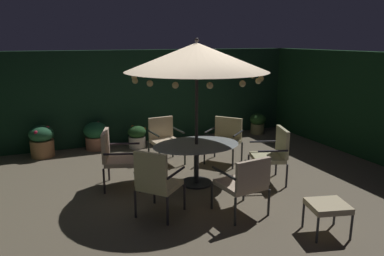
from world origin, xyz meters
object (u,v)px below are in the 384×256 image
Objects in this scene: patio_dining_table at (196,152)px; patio_chair_north at (273,152)px; potted_plant_left_far at (96,135)px; patio_chair_southwest at (245,181)px; patio_chair_east at (164,137)px; potted_plant_back_left at (258,123)px; patio_chair_southeast at (116,155)px; patio_umbrella at (197,57)px; patio_chair_south at (156,180)px; patio_chair_northeast at (225,137)px; ottoman_footrest at (328,207)px; potted_plant_right_near at (42,141)px; potted_plant_right_far at (137,136)px.

patio_dining_table is 1.39m from patio_chair_north.
potted_plant_left_far is at bearing 129.01° from patio_chair_north.
patio_chair_southwest is at bearing -82.95° from patio_dining_table.
patio_chair_east is 3.35m from potted_plant_back_left.
potted_plant_back_left is (2.78, 4.02, -0.23)m from patio_chair_southwest.
patio_chair_southwest is at bearing -70.40° from potted_plant_left_far.
patio_dining_table is 1.58× the size of patio_chair_north.
patio_umbrella is at bearing -17.20° from patio_chair_southeast.
patio_dining_table is 2.41× the size of potted_plant_left_far.
patio_chair_north is 1.53× the size of potted_plant_left_far.
patio_chair_south is at bearing -110.96° from patio_chair_east.
patio_dining_table is 1.69× the size of patio_chair_northeast.
patio_chair_northeast is 0.99× the size of patio_chair_east.
potted_plant_right_near is (-3.42, 4.98, -0.02)m from ottoman_footrest.
patio_umbrella is at bearing -81.02° from potted_plant_right_far.
patio_chair_north is (1.32, -0.42, -1.66)m from patio_umbrella.
patio_chair_northeast reaches higher than patio_chair_southwest.
patio_chair_southwest is (1.19, -0.43, -0.04)m from patio_chair_south.
patio_chair_northeast is 0.91× the size of patio_chair_south.
patio_chair_north is 1.07× the size of patio_chair_northeast.
potted_plant_left_far is at bearing 113.72° from ottoman_footrest.
potted_plant_right_far is (2.10, -0.10, -0.08)m from potted_plant_right_near.
potted_plant_left_far is (-1.51, 4.23, -0.18)m from patio_chair_southwest.
patio_chair_east is at bearing 158.12° from patio_chair_northeast.
patio_chair_south is 3.81m from potted_plant_left_far.
patio_chair_northeast is at bearing -27.18° from potted_plant_right_near.
patio_chair_east reaches higher than patio_chair_southwest.
potted_plant_right_near is (-2.37, 1.35, -0.17)m from patio_chair_east.
patio_chair_south reaches higher than potted_plant_right_far.
patio_umbrella is 3.05m from ottoman_footrest.
patio_chair_northeast is at bearing -49.71° from potted_plant_right_far.
patio_chair_north is 2.78m from patio_chair_southeast.
potted_plant_right_far is at bearing -179.56° from potted_plant_back_left.
patio_chair_south is (-2.34, -0.51, 0.01)m from patio_chair_north.
patio_umbrella is at bearing -64.94° from potted_plant_left_far.
patio_chair_south is at bearing -137.57° from patio_umbrella.
ottoman_footrest is at bearing -92.46° from patio_chair_northeast.
patio_chair_southwest is at bearing -81.68° from potted_plant_right_far.
patio_dining_table is 1.53× the size of patio_chair_south.
potted_plant_right_far is (-1.32, 4.87, -0.10)m from ottoman_footrest.
patio_umbrella is (0.00, -0.00, 1.63)m from patio_dining_table.
patio_chair_south is 1.84× the size of potted_plant_back_left.
ottoman_footrest is at bearing -66.28° from potted_plant_left_far.
patio_chair_southeast is at bearing -168.37° from patio_chair_northeast.
patio_chair_east is (-1.46, 1.80, -0.03)m from patio_chair_north.
patio_chair_east is 2.48m from patio_chair_south.
patio_dining_table is 3.71m from potted_plant_right_near.
patio_chair_northeast reaches higher than potted_plant_left_far.
patio_chair_southwest is 4.49m from potted_plant_left_far.
potted_plant_left_far is (-0.31, 3.79, -0.23)m from patio_chair_south.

